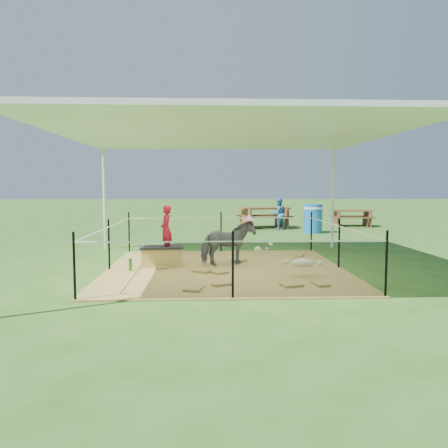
{
  "coord_description": "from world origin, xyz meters",
  "views": [
    {
      "loc": [
        -0.4,
        -8.43,
        1.65
      ],
      "look_at": [
        0.0,
        0.6,
        0.85
      ],
      "focal_mm": 35.0,
      "sensor_mm": 36.0,
      "label": 1
    }
  ],
  "objects_px": {
    "trash_barrel": "(313,219)",
    "picnic_table_far": "(352,218)",
    "foal": "(303,261)",
    "woman": "(166,224)",
    "pony": "(228,243)",
    "picnic_table_near": "(264,218)",
    "green_bottle": "(130,265)",
    "distant_person": "(279,214)",
    "straw_bale": "(161,257)"
  },
  "relations": [
    {
      "from": "pony",
      "to": "picnic_table_far",
      "type": "distance_m",
      "value": 10.25
    },
    {
      "from": "green_bottle",
      "to": "picnic_table_far",
      "type": "bearing_deg",
      "value": 50.98
    },
    {
      "from": "green_bottle",
      "to": "picnic_table_near",
      "type": "distance_m",
      "value": 9.43
    },
    {
      "from": "woman",
      "to": "picnic_table_far",
      "type": "height_order",
      "value": "woman"
    },
    {
      "from": "pony",
      "to": "picnic_table_near",
      "type": "height_order",
      "value": "pony"
    },
    {
      "from": "woman",
      "to": "foal",
      "type": "xyz_separation_m",
      "value": [
        2.52,
        -1.13,
        -0.57
      ]
    },
    {
      "from": "trash_barrel",
      "to": "foal",
      "type": "bearing_deg",
      "value": -105.29
    },
    {
      "from": "green_bottle",
      "to": "distant_person",
      "type": "height_order",
      "value": "distant_person"
    },
    {
      "from": "green_bottle",
      "to": "trash_barrel",
      "type": "xyz_separation_m",
      "value": [
        5.2,
        6.71,
        0.36
      ]
    },
    {
      "from": "green_bottle",
      "to": "trash_barrel",
      "type": "relative_size",
      "value": 0.22
    },
    {
      "from": "foal",
      "to": "woman",
      "type": "bearing_deg",
      "value": 155.16
    },
    {
      "from": "pony",
      "to": "trash_barrel",
      "type": "xyz_separation_m",
      "value": [
        3.31,
        6.22,
        0.02
      ]
    },
    {
      "from": "woman",
      "to": "distant_person",
      "type": "xyz_separation_m",
      "value": [
        3.54,
        7.46,
        -0.28
      ]
    },
    {
      "from": "woman",
      "to": "picnic_table_near",
      "type": "distance_m",
      "value": 8.77
    },
    {
      "from": "pony",
      "to": "trash_barrel",
      "type": "height_order",
      "value": "trash_barrel"
    },
    {
      "from": "picnic_table_near",
      "to": "picnic_table_far",
      "type": "xyz_separation_m",
      "value": [
        3.66,
        0.48,
        -0.07
      ]
    },
    {
      "from": "pony",
      "to": "picnic_table_near",
      "type": "xyz_separation_m",
      "value": [
        1.85,
        8.16,
        -0.08
      ]
    },
    {
      "from": "picnic_table_far",
      "to": "green_bottle",
      "type": "bearing_deg",
      "value": -124.82
    },
    {
      "from": "picnic_table_far",
      "to": "distant_person",
      "type": "xyz_separation_m",
      "value": [
        -3.2,
        -1.21,
        0.26
      ]
    },
    {
      "from": "green_bottle",
      "to": "picnic_table_near",
      "type": "bearing_deg",
      "value": 66.62
    },
    {
      "from": "pony",
      "to": "picnic_table_near",
      "type": "distance_m",
      "value": 8.37
    },
    {
      "from": "distant_person",
      "to": "green_bottle",
      "type": "bearing_deg",
      "value": 41.97
    },
    {
      "from": "picnic_table_near",
      "to": "distant_person",
      "type": "distance_m",
      "value": 0.89
    },
    {
      "from": "trash_barrel",
      "to": "distant_person",
      "type": "xyz_separation_m",
      "value": [
        -1.0,
        1.2,
        0.09
      ]
    },
    {
      "from": "green_bottle",
      "to": "picnic_table_far",
      "type": "height_order",
      "value": "picnic_table_far"
    },
    {
      "from": "foal",
      "to": "trash_barrel",
      "type": "distance_m",
      "value": 7.67
    },
    {
      "from": "picnic_table_near",
      "to": "distant_person",
      "type": "relative_size",
      "value": 1.62
    },
    {
      "from": "straw_bale",
      "to": "woman",
      "type": "height_order",
      "value": "woman"
    },
    {
      "from": "straw_bale",
      "to": "woman",
      "type": "xyz_separation_m",
      "value": [
        0.1,
        0.0,
        0.66
      ]
    },
    {
      "from": "foal",
      "to": "picnic_table_near",
      "type": "bearing_deg",
      "value": 85.88
    },
    {
      "from": "distant_person",
      "to": "pony",
      "type": "bearing_deg",
      "value": 52.67
    },
    {
      "from": "pony",
      "to": "distant_person",
      "type": "xyz_separation_m",
      "value": [
        2.3,
        7.43,
        0.11
      ]
    },
    {
      "from": "pony",
      "to": "green_bottle",
      "type": "bearing_deg",
      "value": 84.83
    },
    {
      "from": "distant_person",
      "to": "picnic_table_near",
      "type": "bearing_deg",
      "value": -78.48
    },
    {
      "from": "straw_bale",
      "to": "foal",
      "type": "xyz_separation_m",
      "value": [
        2.62,
        -1.13,
        0.09
      ]
    },
    {
      "from": "green_bottle",
      "to": "woman",
      "type": "bearing_deg",
      "value": 34.7
    },
    {
      "from": "green_bottle",
      "to": "picnic_table_far",
      "type": "distance_m",
      "value": 11.75
    },
    {
      "from": "straw_bale",
      "to": "picnic_table_far",
      "type": "bearing_deg",
      "value": 51.73
    },
    {
      "from": "trash_barrel",
      "to": "picnic_table_far",
      "type": "bearing_deg",
      "value": 47.7
    },
    {
      "from": "trash_barrel",
      "to": "picnic_table_near",
      "type": "height_order",
      "value": "trash_barrel"
    },
    {
      "from": "green_bottle",
      "to": "distant_person",
      "type": "xyz_separation_m",
      "value": [
        4.19,
        7.91,
        0.45
      ]
    },
    {
      "from": "picnic_table_far",
      "to": "pony",
      "type": "bearing_deg",
      "value": -118.3
    },
    {
      "from": "straw_bale",
      "to": "distant_person",
      "type": "distance_m",
      "value": 8.31
    },
    {
      "from": "woman",
      "to": "trash_barrel",
      "type": "relative_size",
      "value": 0.96
    },
    {
      "from": "straw_bale",
      "to": "distant_person",
      "type": "xyz_separation_m",
      "value": [
        3.64,
        7.46,
        0.38
      ]
    },
    {
      "from": "green_bottle",
      "to": "trash_barrel",
      "type": "height_order",
      "value": "trash_barrel"
    },
    {
      "from": "distant_person",
      "to": "picnic_table_far",
      "type": "bearing_deg",
      "value": -179.32
    },
    {
      "from": "trash_barrel",
      "to": "pony",
      "type": "bearing_deg",
      "value": -117.97
    },
    {
      "from": "straw_bale",
      "to": "picnic_table_far",
      "type": "height_order",
      "value": "picnic_table_far"
    },
    {
      "from": "straw_bale",
      "to": "distant_person",
      "type": "relative_size",
      "value": 0.68
    }
  ]
}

